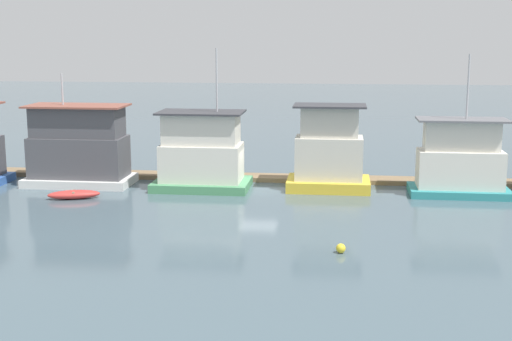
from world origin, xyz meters
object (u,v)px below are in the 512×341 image
object	(u,v)px
houseboat_yellow	(329,154)
mooring_post_near_right	(443,173)
buoy_yellow	(341,248)
mooring_post_centre	(473,179)
dinghy_red	(74,194)
houseboat_teal	(460,163)
mooring_post_far_left	(65,165)
houseboat_white	(79,148)
houseboat_green	(202,154)

from	to	relation	value
houseboat_yellow	mooring_post_near_right	size ratio (longest dim) A/B	2.89
houseboat_yellow	buoy_yellow	xyz separation A→B (m)	(0.81, -13.68, -2.07)
mooring_post_centre	houseboat_yellow	bearing A→B (deg)	-171.83
dinghy_red	mooring_post_near_right	world-z (taller)	mooring_post_near_right
houseboat_teal	mooring_post_centre	xyz separation A→B (m)	(1.24, 2.06, -1.42)
dinghy_red	mooring_post_far_left	world-z (taller)	mooring_post_far_left
houseboat_white	houseboat_teal	xyz separation A→B (m)	(24.58, -0.24, -0.41)
houseboat_yellow	buoy_yellow	distance (m)	13.86
houseboat_yellow	mooring_post_far_left	size ratio (longest dim) A/B	2.89
mooring_post_far_left	buoy_yellow	distance (m)	24.23
houseboat_yellow	buoy_yellow	size ratio (longest dim) A/B	12.24
houseboat_yellow	houseboat_green	bearing A→B (deg)	-174.99
houseboat_yellow	mooring_post_far_left	bearing A→B (deg)	175.77
dinghy_red	houseboat_yellow	bearing A→B (deg)	16.43
houseboat_white	mooring_post_near_right	distance (m)	23.99
buoy_yellow	houseboat_teal	bearing A→B (deg)	60.60
houseboat_yellow	dinghy_red	size ratio (longest dim) A/B	1.66
houseboat_white	mooring_post_far_left	xyz separation A→B (m)	(-1.71, 1.82, -1.50)
mooring_post_centre	mooring_post_far_left	bearing A→B (deg)	180.00
mooring_post_near_right	mooring_post_far_left	bearing A→B (deg)	180.00
houseboat_teal	mooring_post_far_left	size ratio (longest dim) A/B	4.60
buoy_yellow	mooring_post_far_left	bearing A→B (deg)	141.67
houseboat_green	mooring_post_far_left	size ratio (longest dim) A/B	4.76
houseboat_white	houseboat_green	world-z (taller)	houseboat_green
mooring_post_centre	houseboat_green	bearing A→B (deg)	-173.30
mooring_post_far_left	mooring_post_centre	size ratio (longest dim) A/B	1.51
buoy_yellow	houseboat_green	bearing A→B (deg)	124.70
mooring_post_near_right	houseboat_green	bearing A→B (deg)	-172.46
houseboat_yellow	buoy_yellow	world-z (taller)	houseboat_yellow
houseboat_teal	dinghy_red	xyz separation A→B (m)	(-23.49, -3.82, -1.78)
buoy_yellow	houseboat_white	bearing A→B (deg)	142.62
houseboat_teal	mooring_post_centre	bearing A→B (deg)	58.85
buoy_yellow	mooring_post_centre	bearing A→B (deg)	60.36
houseboat_green	mooring_post_near_right	distance (m)	15.75
houseboat_white	mooring_post_far_left	world-z (taller)	houseboat_white
mooring_post_centre	mooring_post_near_right	bearing A→B (deg)	180.00
mooring_post_far_left	mooring_post_near_right	xyz separation A→B (m)	(25.58, 0.00, 0.00)
houseboat_yellow	mooring_post_far_left	world-z (taller)	houseboat_yellow
houseboat_white	mooring_post_near_right	xyz separation A→B (m)	(23.87, 1.82, -1.50)
houseboat_white	houseboat_teal	distance (m)	24.59
houseboat_green	buoy_yellow	size ratio (longest dim) A/B	20.14
mooring_post_far_left	buoy_yellow	world-z (taller)	mooring_post_far_left
houseboat_white	houseboat_teal	bearing A→B (deg)	-0.57
houseboat_teal	mooring_post_near_right	distance (m)	2.44
houseboat_yellow	mooring_post_centre	xyz separation A→B (m)	(9.36, 1.34, -1.67)
dinghy_red	mooring_post_centre	bearing A→B (deg)	13.37
houseboat_white	houseboat_yellow	size ratio (longest dim) A/B	1.35
houseboat_yellow	mooring_post_near_right	xyz separation A→B (m)	(7.40, 1.34, -1.35)
dinghy_red	houseboat_white	bearing A→B (deg)	105.13
houseboat_teal	dinghy_red	world-z (taller)	houseboat_teal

